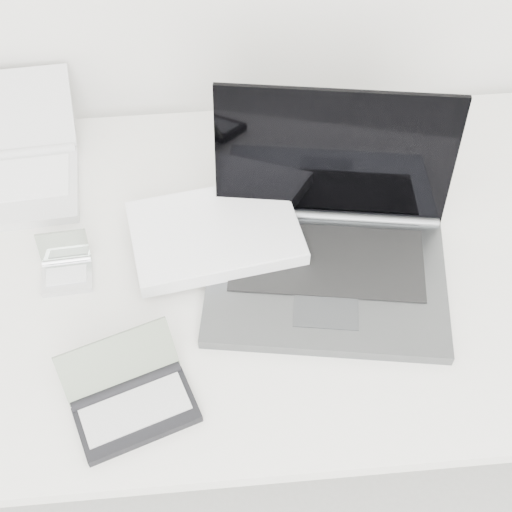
{
  "coord_description": "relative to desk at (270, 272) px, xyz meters",
  "views": [
    {
      "loc": [
        -0.09,
        0.78,
        1.76
      ],
      "look_at": [
        -0.03,
        1.51,
        0.79
      ],
      "focal_mm": 50.0,
      "sensor_mm": 36.0,
      "label": 1
    }
  ],
  "objects": [
    {
      "name": "desk",
      "position": [
        0.0,
        0.0,
        0.0
      ],
      "size": [
        1.6,
        0.8,
        0.73
      ],
      "color": "white",
      "rests_on": "ground"
    },
    {
      "name": "laptop_large",
      "position": [
        0.04,
        -0.0,
        0.09
      ],
      "size": [
        0.58,
        0.4,
        0.28
      ],
      "rotation": [
        0.0,
        0.0,
        -0.16
      ],
      "color": "#4F5153",
      "rests_on": "desk"
    },
    {
      "name": "netbook_open_white",
      "position": [
        -0.49,
        0.24,
        0.07
      ],
      "size": [
        0.29,
        0.34,
        0.12
      ],
      "rotation": [
        0.0,
        0.0,
        0.07
      ],
      "color": "silver",
      "rests_on": "desk"
    },
    {
      "name": "pda_silver",
      "position": [
        -0.36,
        -0.0,
        0.06
      ],
      "size": [
        0.09,
        0.09,
        0.07
      ],
      "rotation": [
        0.0,
        0.0,
        0.06
      ],
      "color": "silver",
      "rests_on": "desk"
    },
    {
      "name": "palmtop_charcoal",
      "position": [
        -0.24,
        -0.27,
        0.07
      ],
      "size": [
        0.22,
        0.2,
        0.09
      ],
      "rotation": [
        0.0,
        0.0,
        0.33
      ],
      "color": "black",
      "rests_on": "desk"
    }
  ]
}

